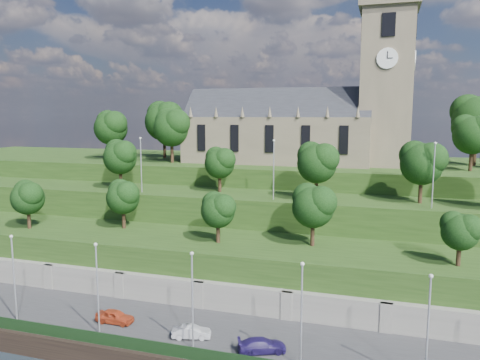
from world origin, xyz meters
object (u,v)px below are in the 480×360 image
(church, at_px, (305,120))
(car_right, at_px, (262,345))
(car_middle, at_px, (191,332))
(car_left, at_px, (115,316))

(church, xyz_separation_m, car_right, (3.45, -42.22, -19.88))
(car_middle, distance_m, car_right, 7.22)
(car_left, xyz_separation_m, car_middle, (8.91, -0.74, -0.07))
(church, xyz_separation_m, car_middle, (-3.74, -41.65, -19.91))
(car_middle, bearing_deg, car_right, -111.04)
(church, height_order, car_right, church)
(car_middle, relative_size, car_right, 0.84)
(car_middle, height_order, car_right, car_right)
(church, distance_m, car_right, 46.79)
(car_left, bearing_deg, car_right, -95.04)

